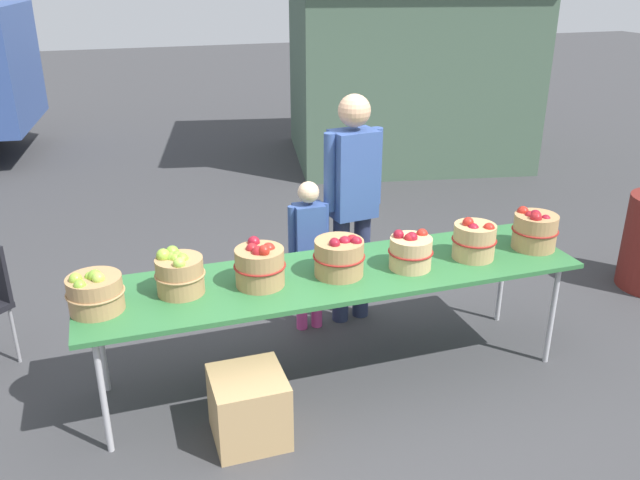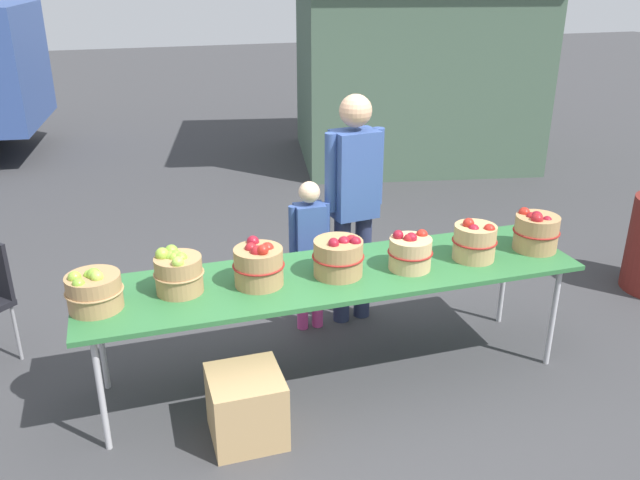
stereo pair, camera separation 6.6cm
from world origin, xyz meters
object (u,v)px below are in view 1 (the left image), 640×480
child_customer (309,245)px  apple_basket_red_0 (260,265)px  apple_basket_red_2 (411,251)px  apple_basket_green_0 (95,292)px  apple_basket_green_1 (179,273)px  apple_basket_red_1 (340,256)px  produce_crate (249,407)px  apple_basket_red_3 (474,240)px  vendor_adult (353,193)px  market_table (335,278)px  apple_basket_red_4 (535,230)px

child_customer → apple_basket_red_0: bearing=53.2°
apple_basket_red_2 → apple_basket_green_0: bearing=178.9°
apple_basket_green_1 → apple_basket_red_1: bearing=-3.7°
apple_basket_red_0 → apple_basket_red_1: size_ratio=0.97×
apple_basket_green_1 → produce_crate: size_ratio=0.72×
apple_basket_green_0 → apple_basket_red_0: size_ratio=1.02×
apple_basket_red_1 → produce_crate: apple_basket_red_1 is taller
apple_basket_green_0 → child_customer: bearing=25.7°
apple_basket_green_0 → apple_basket_red_3: 2.33m
vendor_adult → child_customer: (-0.34, -0.04, -0.34)m
market_table → apple_basket_green_0: bearing=-178.4°
apple_basket_green_0 → apple_basket_red_3: (2.33, -0.03, 0.01)m
apple_basket_red_1 → apple_basket_green_1: bearing=176.3°
apple_basket_red_0 → vendor_adult: vendor_adult is taller
apple_basket_red_0 → apple_basket_red_3: apple_basket_red_0 is taller
apple_basket_green_0 → produce_crate: apple_basket_green_0 is taller
apple_basket_red_4 → vendor_adult: bearing=143.7°
apple_basket_red_2 → produce_crate: size_ratio=0.70×
apple_basket_red_0 → apple_basket_green_1: bearing=174.5°
vendor_adult → apple_basket_green_1: bearing=19.7°
apple_basket_red_4 → vendor_adult: vendor_adult is taller
market_table → apple_basket_green_0: 1.41m
market_table → apple_basket_green_1: size_ratio=10.60×
child_customer → produce_crate: child_customer is taller
apple_basket_red_3 → apple_basket_red_4: size_ratio=0.94×
apple_basket_red_2 → child_customer: child_customer is taller
apple_basket_red_4 → vendor_adult: 1.27m
apple_basket_red_1 → child_customer: bearing=88.6°
apple_basket_red_0 → apple_basket_red_3: size_ratio=1.07×
apple_basket_red_1 → vendor_adult: size_ratio=0.19×
child_customer → apple_basket_red_3: bearing=141.9°
apple_basket_red_3 → produce_crate: bearing=-167.1°
apple_basket_green_0 → apple_basket_red_2: bearing=-1.1°
market_table → vendor_adult: (0.38, 0.69, 0.29)m
apple_basket_red_1 → market_table: bearing=116.2°
apple_basket_red_2 → apple_basket_red_3: 0.46m
apple_basket_red_3 → produce_crate: apple_basket_red_3 is taller
apple_basket_green_1 → apple_basket_red_4: (2.33, -0.08, 0.00)m
apple_basket_red_2 → child_customer: size_ratio=0.25×
market_table → apple_basket_red_4: apple_basket_red_4 is taller
child_customer → apple_basket_red_2: bearing=121.7°
apple_basket_red_0 → apple_basket_red_2: size_ratio=1.10×
apple_basket_green_0 → apple_basket_red_0: bearing=1.6°
apple_basket_green_1 → apple_basket_red_0: size_ratio=0.94×
market_table → apple_basket_red_0: 0.50m
apple_basket_green_0 → apple_basket_red_0: (0.93, 0.03, 0.01)m
vendor_adult → apple_basket_red_0: bearing=32.6°
apple_basket_green_0 → apple_basket_red_3: bearing=-0.6°
apple_basket_green_0 → child_customer: size_ratio=0.28×
apple_basket_green_0 → apple_basket_red_2: 1.88m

